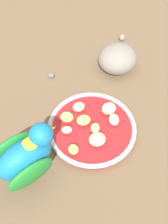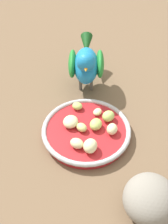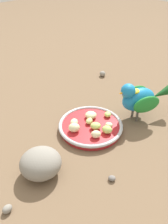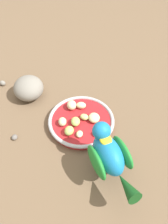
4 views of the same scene
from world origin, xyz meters
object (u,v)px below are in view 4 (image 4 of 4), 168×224
(apple_piece_4, at_px, (81,105))
(rock_large, at_px, (29,88))
(apple_piece_2, at_px, (69,131))
(apple_piece_7, at_px, (98,133))
(parrot, at_px, (109,154))
(apple_piece_5, at_px, (72,105))
(apple_piece_8, at_px, (80,134))
(apple_piece_3, at_px, (75,122))
(feeding_bowl, at_px, (81,121))
(pebble_0, at_px, (15,137))
(apple_piece_1, at_px, (84,117))
(apple_piece_0, at_px, (62,122))
(apple_piece_6, at_px, (95,117))
(pebble_1, at_px, (3,83))

(apple_piece_4, relative_size, rock_large, 0.29)
(apple_piece_2, bearing_deg, apple_piece_7, 41.12)
(apple_piece_7, xyz_separation_m, parrot, (0.09, -0.06, 0.06))
(apple_piece_5, xyz_separation_m, apple_piece_8, (0.10, -0.06, -0.01))
(rock_large, bearing_deg, apple_piece_3, 4.52)
(apple_piece_8, xyz_separation_m, rock_large, (-0.26, 0.00, 0.01))
(feeding_bowl, bearing_deg, apple_piece_4, 135.64)
(feeding_bowl, relative_size, pebble_0, 11.04)
(apple_piece_2, height_order, apple_piece_5, apple_piece_5)
(apple_piece_1, bearing_deg, apple_piece_7, -12.44)
(apple_piece_1, height_order, apple_piece_8, apple_piece_1)
(apple_piece_7, bearing_deg, apple_piece_0, -155.78)
(apple_piece_0, height_order, apple_piece_6, apple_piece_0)
(feeding_bowl, bearing_deg, apple_piece_2, -79.52)
(apple_piece_1, xyz_separation_m, pebble_1, (-0.35, -0.09, -0.02))
(apple_piece_8, bearing_deg, apple_piece_3, 151.90)
(apple_piece_1, relative_size, apple_piece_2, 0.86)
(apple_piece_4, xyz_separation_m, apple_piece_8, (0.08, -0.08, -0.00))
(apple_piece_1, height_order, pebble_0, apple_piece_1)
(apple_piece_6, height_order, apple_piece_7, apple_piece_6)
(pebble_0, bearing_deg, apple_piece_3, 58.08)
(feeding_bowl, xyz_separation_m, apple_piece_0, (-0.03, -0.05, 0.02))
(apple_piece_2, xyz_separation_m, apple_piece_3, (-0.01, 0.04, -0.00))
(apple_piece_2, height_order, pebble_1, apple_piece_2)
(apple_piece_1, xyz_separation_m, apple_piece_3, (-0.00, -0.03, 0.00))
(feeding_bowl, xyz_separation_m, apple_piece_3, (-0.00, -0.02, 0.02))
(apple_piece_2, height_order, apple_piece_7, apple_piece_2)
(pebble_1, bearing_deg, pebble_0, -23.29)
(apple_piece_2, relative_size, apple_piece_5, 0.88)
(feeding_bowl, xyz_separation_m, rock_large, (-0.22, -0.04, 0.02))
(apple_piece_5, bearing_deg, apple_piece_1, -3.28)
(feeding_bowl, height_order, pebble_1, feeding_bowl)
(apple_piece_2, bearing_deg, apple_piece_5, 133.01)
(apple_piece_7, bearing_deg, rock_large, -173.22)
(apple_piece_7, xyz_separation_m, pebble_0, (-0.18, -0.18, -0.02))
(apple_piece_3, bearing_deg, feeding_bowl, 86.63)
(apple_piece_6, distance_m, pebble_1, 0.39)
(apple_piece_7, distance_m, parrot, 0.12)
(apple_piece_1, relative_size, apple_piece_7, 1.06)
(apple_piece_8, height_order, rock_large, rock_large)
(apple_piece_2, bearing_deg, rock_large, 174.97)
(apple_piece_1, xyz_separation_m, apple_piece_4, (-0.04, 0.03, 0.00))
(apple_piece_3, distance_m, apple_piece_4, 0.07)
(apple_piece_5, relative_size, apple_piece_8, 1.47)
(apple_piece_6, bearing_deg, feeding_bowl, -131.04)
(pebble_0, relative_size, pebble_1, 0.78)
(apple_piece_2, height_order, apple_piece_8, apple_piece_2)
(apple_piece_7, bearing_deg, pebble_1, -169.95)
(rock_large, bearing_deg, feeding_bowl, 10.45)
(apple_piece_6, xyz_separation_m, apple_piece_8, (0.01, -0.08, -0.00))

